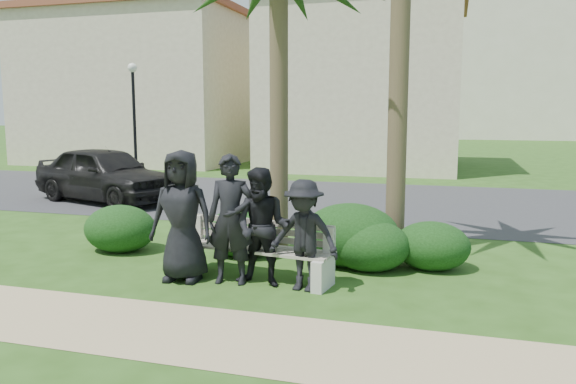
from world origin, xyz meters
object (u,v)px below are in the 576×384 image
object	(u,v)px
man_b	(231,219)
man_d	(304,235)
park_bench	(254,254)
man_c	(262,227)
car_a	(105,174)
man_a	(182,216)
street_lamp	(134,99)

from	to	relation	value
man_b	man_d	distance (m)	1.08
park_bench	man_c	bearing A→B (deg)	-42.39
park_bench	car_a	bearing A→B (deg)	146.65
park_bench	man_c	xyz separation A→B (m)	(0.23, -0.28, 0.46)
car_a	man_c	bearing A→B (deg)	-113.61
man_d	park_bench	bearing A→B (deg)	165.75
man_a	man_c	xyz separation A→B (m)	(1.19, 0.08, -0.11)
man_a	man_b	distance (m)	0.73
man_b	man_d	xyz separation A→B (m)	(1.07, -0.02, -0.16)
man_a	man_d	bearing A→B (deg)	-2.62
park_bench	man_d	bearing A→B (deg)	-13.06
street_lamp	man_d	world-z (taller)	street_lamp
man_d	man_b	bearing A→B (deg)	-174.14
park_bench	man_a	xyz separation A→B (m)	(-0.96, -0.37, 0.58)
man_a	man_d	world-z (taller)	man_a
street_lamp	man_b	distance (m)	15.01
man_b	car_a	xyz separation A→B (m)	(-6.09, 5.90, -0.17)
park_bench	man_b	world-z (taller)	man_b
man_b	man_c	size ratio (longest dim) A/B	1.11
man_d	car_a	size ratio (longest dim) A/B	0.34
street_lamp	man_d	distance (m)	15.71
man_a	car_a	xyz separation A→B (m)	(-5.36, 5.96, -0.19)
man_b	man_c	distance (m)	0.47
man_d	car_a	world-z (taller)	man_d
street_lamp	car_a	xyz separation A→B (m)	(2.77, -6.05, -2.18)
street_lamp	man_a	distance (m)	14.64
man_b	car_a	world-z (taller)	man_b
street_lamp	park_bench	xyz separation A→B (m)	(9.09, -11.65, -2.57)
man_a	car_a	distance (m)	8.02
man_a	man_d	distance (m)	1.81
man_b	park_bench	bearing A→B (deg)	45.66
street_lamp	car_a	size ratio (longest dim) A/B	0.96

